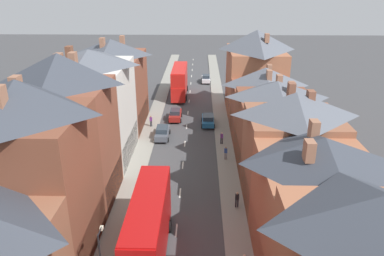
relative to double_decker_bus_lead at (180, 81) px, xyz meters
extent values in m
cube|color=gray|center=(-3.29, -13.24, -2.75)|extent=(2.20, 104.00, 0.14)
cube|color=gray|center=(6.91, -13.24, -2.75)|extent=(2.20, 104.00, 0.14)
cube|color=silver|center=(1.81, -39.24, -2.81)|extent=(0.14, 1.80, 0.01)
cube|color=silver|center=(1.81, -33.24, -2.81)|extent=(0.14, 1.80, 0.01)
cube|color=silver|center=(1.81, -27.24, -2.81)|extent=(0.14, 1.80, 0.01)
cube|color=silver|center=(1.81, -21.24, -2.81)|extent=(0.14, 1.80, 0.01)
cube|color=silver|center=(1.81, -15.24, -2.81)|extent=(0.14, 1.80, 0.01)
cube|color=silver|center=(1.81, -9.24, -2.81)|extent=(0.14, 1.80, 0.01)
cube|color=silver|center=(1.81, -3.24, -2.81)|extent=(0.14, 1.80, 0.01)
cube|color=silver|center=(1.81, 2.76, -2.81)|extent=(0.14, 1.80, 0.01)
cube|color=silver|center=(1.81, 8.76, -2.81)|extent=(0.14, 1.80, 0.01)
cube|color=silver|center=(1.81, 14.76, -2.81)|extent=(0.14, 1.80, 0.01)
cube|color=silver|center=(1.81, 20.76, -2.81)|extent=(0.14, 1.80, 0.01)
cube|color=silver|center=(1.81, 26.76, -2.81)|extent=(0.14, 1.80, 0.01)
cube|color=silver|center=(1.81, 32.76, -2.81)|extent=(0.14, 1.80, 0.01)
cube|color=brown|center=(-8.39, -42.15, 2.93)|extent=(8.00, 8.09, 11.50)
cube|color=maroon|center=(-4.45, -42.15, -1.22)|extent=(0.12, 7.44, 3.20)
pyramid|color=#383D47|center=(-8.39, -42.15, 9.91)|extent=(8.00, 8.09, 2.44)
cube|color=#99664C|center=(-8.93, -40.93, 10.47)|extent=(0.60, 0.90, 1.12)
cube|color=brown|center=(-8.39, -34.37, 2.93)|extent=(8.00, 7.46, 11.50)
cube|color=navy|center=(-4.45, -34.37, -1.22)|extent=(0.12, 6.86, 3.20)
pyramid|color=#383D47|center=(-8.39, -34.37, 10.04)|extent=(8.00, 7.46, 2.71)
cube|color=#99664C|center=(-7.52, -32.98, 10.61)|extent=(0.60, 0.90, 1.16)
cube|color=#99664C|center=(-8.70, -33.20, 10.59)|extent=(0.60, 0.90, 1.11)
cube|color=silver|center=(-8.39, -25.50, 2.81)|extent=(8.00, 10.29, 11.26)
cube|color=black|center=(-4.45, -25.50, -1.22)|extent=(0.12, 9.46, 3.20)
pyramid|color=#565B66|center=(-8.39, -25.50, 9.28)|extent=(8.00, 10.29, 1.67)
cube|color=brown|center=(-9.59, -27.80, 10.06)|extent=(0.60, 0.90, 1.56)
cube|color=brown|center=(-8.39, -14.96, 2.35)|extent=(8.00, 10.81, 10.34)
cube|color=#1E5133|center=(-4.45, -14.96, -1.22)|extent=(0.12, 9.94, 3.20)
pyramid|color=#474C56|center=(-8.39, -14.96, 8.58)|extent=(8.00, 10.81, 2.12)
cube|color=#99664C|center=(-7.21, -12.88, 9.19)|extent=(0.60, 0.90, 1.22)
cube|color=#99664C|center=(-9.08, -16.49, 9.30)|extent=(0.60, 0.90, 1.44)
cube|color=#A36042|center=(12.01, -42.96, 1.36)|extent=(8.00, 9.02, 8.36)
cube|color=maroon|center=(8.07, -42.96, -1.22)|extent=(0.12, 8.30, 3.20)
pyramid|color=#383D47|center=(12.01, -42.96, 6.54)|extent=(8.00, 9.02, 1.98)
cube|color=#99664C|center=(10.60, -44.31, 7.21)|extent=(0.60, 0.90, 1.35)
cube|color=#99664C|center=(11.79, -41.02, 7.27)|extent=(0.60, 0.90, 1.46)
cube|color=brown|center=(12.01, -34.71, 1.64)|extent=(8.00, 7.47, 8.91)
cube|color=#1E5133|center=(8.07, -34.71, -1.22)|extent=(0.12, 6.88, 3.20)
pyramid|color=#565B66|center=(12.01, -34.71, 7.14)|extent=(8.00, 7.47, 2.10)
cube|color=brown|center=(13.27, -34.54, 7.72)|extent=(0.60, 0.90, 1.15)
cube|color=brown|center=(11.93, -32.99, 7.84)|extent=(0.60, 0.90, 1.40)
cube|color=brown|center=(12.01, -26.70, 1.22)|extent=(8.00, 8.54, 8.08)
cube|color=#1E5133|center=(8.07, -26.70, -1.22)|extent=(0.12, 7.86, 3.20)
pyramid|color=#565B66|center=(12.01, -26.70, 6.16)|extent=(8.00, 8.54, 1.79)
cube|color=#99664C|center=(13.10, -28.39, 6.79)|extent=(0.60, 0.90, 1.27)
cube|color=#99664C|center=(12.46, -25.16, 6.76)|extent=(0.60, 0.90, 1.19)
cube|color=brown|center=(12.01, -18.84, 0.80)|extent=(8.00, 7.19, 7.23)
cube|color=#1E5133|center=(8.07, -18.84, -1.22)|extent=(0.12, 6.61, 3.20)
pyramid|color=#565B66|center=(12.01, -18.84, 5.58)|extent=(8.00, 7.19, 2.33)
cube|color=#99664C|center=(12.64, -17.71, 6.23)|extent=(0.60, 0.90, 1.30)
cube|color=#99664C|center=(12.16, -20.61, 6.20)|extent=(0.60, 0.90, 1.25)
cube|color=#A36042|center=(12.01, -9.70, 2.30)|extent=(8.00, 11.09, 10.24)
cube|color=navy|center=(8.07, -9.70, -1.22)|extent=(0.12, 10.20, 3.20)
pyramid|color=#565B66|center=(12.01, -9.70, 8.83)|extent=(8.00, 11.09, 2.83)
cube|color=#99664C|center=(13.00, -12.27, 9.44)|extent=(0.60, 0.90, 1.21)
cube|color=red|center=(0.01, -0.02, -1.17)|extent=(2.44, 10.80, 2.50)
cube|color=red|center=(0.01, -0.02, 1.23)|extent=(2.44, 10.58, 2.30)
cube|color=red|center=(0.01, -0.02, 2.43)|extent=(2.39, 10.37, 0.10)
cube|color=#28333D|center=(0.01, 5.33, -0.97)|extent=(2.20, 0.10, 1.20)
cube|color=#28333D|center=(0.01, 5.33, 1.33)|extent=(2.20, 0.10, 1.10)
cube|color=#28333D|center=(-1.18, -0.02, -0.92)|extent=(0.06, 9.18, 0.90)
cube|color=#28333D|center=(-1.18, -0.02, 1.33)|extent=(0.06, 9.18, 0.90)
cube|color=yellow|center=(0.01, 5.33, 2.13)|extent=(1.34, 0.08, 0.32)
cylinder|color=black|center=(-1.21, 3.32, -2.32)|extent=(0.30, 1.00, 1.00)
cylinder|color=black|center=(1.23, 3.32, -2.32)|extent=(0.30, 1.00, 1.00)
cylinder|color=black|center=(-1.21, -2.99, -2.32)|extent=(0.30, 1.00, 1.00)
cylinder|color=black|center=(1.23, -2.99, -2.32)|extent=(0.30, 1.00, 1.00)
cube|color=#B70F0F|center=(0.01, -42.73, -1.17)|extent=(2.44, 10.80, 2.50)
cube|color=#B70F0F|center=(0.01, -42.73, 1.23)|extent=(2.44, 10.58, 2.30)
cube|color=#B70F0F|center=(0.01, -42.73, 2.43)|extent=(2.39, 10.37, 0.10)
cube|color=#28333D|center=(0.01, -37.38, -0.97)|extent=(2.20, 0.10, 1.20)
cube|color=#28333D|center=(0.01, -37.38, 1.33)|extent=(2.20, 0.10, 1.10)
cube|color=#28333D|center=(-1.18, -42.73, -0.92)|extent=(0.06, 9.18, 0.90)
cube|color=#28333D|center=(-1.18, -42.73, 1.33)|extent=(0.06, 9.18, 0.90)
cube|color=yellow|center=(0.01, -37.38, 2.13)|extent=(1.34, 0.08, 0.32)
cylinder|color=black|center=(-1.21, -39.38, -2.32)|extent=(0.30, 1.00, 1.00)
cylinder|color=black|center=(1.23, -39.38, -2.32)|extent=(0.30, 1.00, 1.00)
cube|color=#236093|center=(4.91, -14.44, -2.16)|extent=(1.70, 4.38, 0.69)
cube|color=#28333D|center=(4.91, -14.66, -1.52)|extent=(1.46, 2.19, 0.60)
cylinder|color=black|center=(4.06, -13.08, -2.51)|extent=(0.20, 0.62, 0.62)
cylinder|color=black|center=(5.76, -13.08, -2.51)|extent=(0.20, 0.62, 0.62)
cylinder|color=black|center=(4.06, -15.80, -2.51)|extent=(0.20, 0.62, 0.62)
cylinder|color=black|center=(5.76, -15.80, -2.51)|extent=(0.20, 0.62, 0.62)
cube|color=#4C515B|center=(-1.29, -19.34, -2.14)|extent=(1.70, 4.52, 0.73)
cube|color=#28333D|center=(-1.29, -19.57, -1.47)|extent=(1.46, 2.26, 0.60)
cylinder|color=black|center=(-2.14, -17.94, -2.51)|extent=(0.20, 0.62, 0.62)
cylinder|color=black|center=(-0.44, -17.94, -2.51)|extent=(0.20, 0.62, 0.62)
cylinder|color=black|center=(-2.14, -20.74, -2.51)|extent=(0.20, 0.62, 0.62)
cylinder|color=black|center=(-0.44, -20.74, -2.51)|extent=(0.20, 0.62, 0.62)
cube|color=silver|center=(0.01, 11.78, -2.13)|extent=(1.70, 4.26, 0.76)
cube|color=#28333D|center=(0.01, 11.57, -1.45)|extent=(1.46, 2.13, 0.60)
cylinder|color=black|center=(-0.84, 13.10, -2.51)|extent=(0.20, 0.62, 0.62)
cylinder|color=black|center=(0.86, 13.10, -2.51)|extent=(0.20, 0.62, 0.62)
cylinder|color=black|center=(-0.84, 10.46, -2.51)|extent=(0.20, 0.62, 0.62)
cylinder|color=black|center=(0.86, 10.46, -2.51)|extent=(0.20, 0.62, 0.62)
cube|color=maroon|center=(0.01, -12.38, -2.12)|extent=(1.70, 4.19, 0.78)
cube|color=#28333D|center=(0.01, -12.59, -1.43)|extent=(1.46, 2.10, 0.60)
cylinder|color=black|center=(-0.84, -11.08, -2.51)|extent=(0.20, 0.62, 0.62)
cylinder|color=black|center=(0.86, -11.08, -2.51)|extent=(0.20, 0.62, 0.62)
cylinder|color=black|center=(-0.84, -13.68, -2.51)|extent=(0.20, 0.62, 0.62)
cylinder|color=black|center=(0.86, -13.68, -2.51)|extent=(0.20, 0.62, 0.62)
cube|color=silver|center=(4.91, 9.64, -2.15)|extent=(1.70, 4.06, 0.71)
cube|color=#28333D|center=(4.91, 9.44, -1.50)|extent=(1.46, 2.03, 0.60)
cylinder|color=black|center=(4.06, 10.90, -2.51)|extent=(0.20, 0.62, 0.62)
cylinder|color=black|center=(5.76, 10.90, -2.51)|extent=(0.20, 0.62, 0.62)
cylinder|color=black|center=(4.06, 8.38, -2.51)|extent=(0.20, 0.62, 0.62)
cylinder|color=black|center=(5.76, 8.38, -2.51)|extent=(0.20, 0.62, 0.62)
sphere|color=beige|center=(7.01, -44.17, -1.18)|extent=(0.22, 0.22, 0.22)
cylinder|color=#23232D|center=(7.16, -35.80, -2.26)|extent=(0.14, 0.14, 0.84)
cylinder|color=#23232D|center=(7.34, -35.80, -2.26)|extent=(0.14, 0.14, 0.84)
cube|color=black|center=(7.25, -35.80, -1.57)|extent=(0.36, 0.22, 0.54)
sphere|color=tan|center=(7.25, -35.80, -1.18)|extent=(0.22, 0.22, 0.22)
cylinder|color=gray|center=(6.71, -25.88, -2.26)|extent=(0.14, 0.14, 0.84)
cylinder|color=gray|center=(6.89, -25.88, -2.26)|extent=(0.14, 0.14, 0.84)
cube|color=#2D4C9E|center=(6.80, -25.88, -1.57)|extent=(0.36, 0.22, 0.54)
sphere|color=#9E7051|center=(6.80, -25.88, -1.18)|extent=(0.22, 0.22, 0.22)
cylinder|color=#23232D|center=(6.47, -21.46, -2.26)|extent=(0.14, 0.14, 0.84)
cylinder|color=#23232D|center=(6.65, -21.46, -2.26)|extent=(0.14, 0.14, 0.84)
cube|color=#723384|center=(6.56, -21.46, -1.57)|extent=(0.36, 0.22, 0.54)
sphere|color=beige|center=(6.56, -21.46, -1.18)|extent=(0.22, 0.22, 0.22)
cylinder|color=#23232D|center=(-3.39, -15.56, -2.26)|extent=(0.14, 0.14, 0.84)
cylinder|color=#23232D|center=(-3.21, -15.56, -2.26)|extent=(0.14, 0.14, 0.84)
cube|color=#723384|center=(-3.30, -15.56, -1.57)|extent=(0.36, 0.22, 0.54)
sphere|color=#9E7051|center=(-3.30, -15.56, -1.18)|extent=(0.22, 0.22, 0.22)
cylinder|color=black|center=(-2.44, -46.57, 2.58)|extent=(0.08, 0.90, 0.08)
cube|color=beige|center=(-2.44, -46.12, 2.50)|extent=(0.20, 0.32, 0.20)
camera|label=1|loc=(3.75, -65.60, 17.25)|focal=35.00mm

